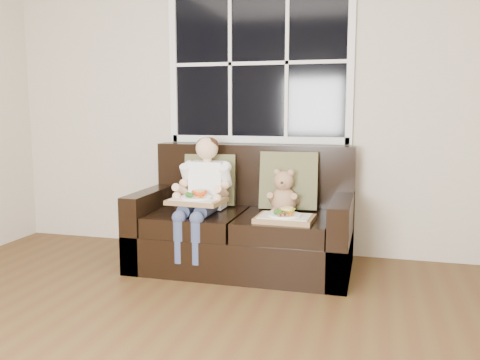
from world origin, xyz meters
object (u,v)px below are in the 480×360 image
(loveseat, at_px, (245,228))
(tray_right, at_px, (285,217))
(tray_left, at_px, (197,199))
(teddy_bear, at_px, (284,195))
(child, at_px, (203,186))

(loveseat, xyz_separation_m, tray_right, (0.38, -0.30, 0.17))
(tray_left, bearing_deg, teddy_bear, 28.30)
(teddy_bear, relative_size, tray_right, 0.85)
(tray_left, bearing_deg, loveseat, 46.94)
(child, distance_m, tray_left, 0.17)
(tray_left, height_order, tray_right, tray_left)
(loveseat, distance_m, child, 0.48)
(teddy_bear, distance_m, tray_left, 0.68)
(tray_left, xyz_separation_m, tray_right, (0.69, -0.02, -0.10))
(loveseat, relative_size, child, 1.87)
(loveseat, distance_m, teddy_bear, 0.43)
(loveseat, xyz_separation_m, child, (-0.31, -0.12, 0.34))
(teddy_bear, bearing_deg, child, -169.77)
(teddy_bear, bearing_deg, tray_left, -156.82)
(child, xyz_separation_m, tray_right, (0.69, -0.18, -0.17))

